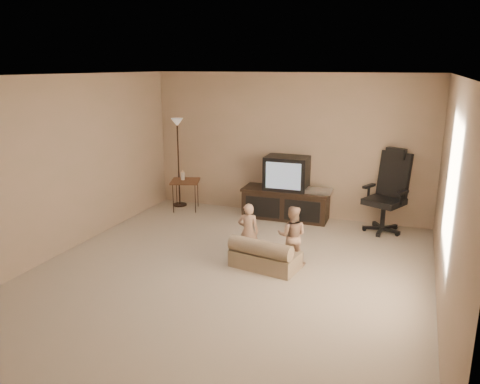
# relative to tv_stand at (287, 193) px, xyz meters

# --- Properties ---
(floor) EXTENTS (5.50, 5.50, 0.00)m
(floor) POSITION_rel_tv_stand_xyz_m (-0.07, -2.49, -0.46)
(floor) COLOR beige
(floor) RESTS_ON ground
(room_shell) EXTENTS (5.50, 5.50, 5.50)m
(room_shell) POSITION_rel_tv_stand_xyz_m (-0.07, -2.49, 1.06)
(room_shell) COLOR silver
(room_shell) RESTS_ON floor
(tv_stand) EXTENTS (1.56, 0.61, 1.10)m
(tv_stand) POSITION_rel_tv_stand_xyz_m (0.00, 0.00, 0.00)
(tv_stand) COLOR black
(tv_stand) RESTS_ON floor
(office_chair) EXTENTS (0.82, 0.84, 1.34)m
(office_chair) POSITION_rel_tv_stand_xyz_m (1.68, -0.06, 0.02)
(office_chair) COLOR black
(office_chair) RESTS_ON floor
(side_table) EXTENTS (0.64, 0.64, 0.76)m
(side_table) POSITION_rel_tv_stand_xyz_m (-1.89, -0.19, 0.08)
(side_table) COLOR brown
(side_table) RESTS_ON floor
(floor_lamp) EXTENTS (0.26, 0.26, 1.67)m
(floor_lamp) POSITION_rel_tv_stand_xyz_m (-2.11, 0.00, 0.76)
(floor_lamp) COLOR black
(floor_lamp) RESTS_ON floor
(child_sofa) EXTENTS (0.95, 0.63, 0.43)m
(child_sofa) POSITION_rel_tv_stand_xyz_m (0.30, -2.17, -0.28)
(child_sofa) COLOR gray
(child_sofa) RESTS_ON floor
(toddler_left) EXTENTS (0.33, 0.28, 0.80)m
(toddler_left) POSITION_rel_tv_stand_xyz_m (-0.01, -1.93, -0.06)
(toddler_left) COLOR tan
(toddler_left) RESTS_ON floor
(toddler_right) EXTENTS (0.43, 0.28, 0.82)m
(toddler_right) POSITION_rel_tv_stand_xyz_m (0.60, -1.91, -0.05)
(toddler_right) COLOR tan
(toddler_right) RESTS_ON floor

